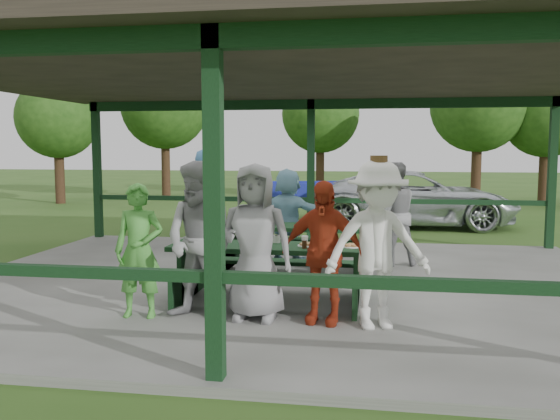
% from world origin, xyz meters
% --- Properties ---
extents(ground, '(90.00, 90.00, 0.00)m').
position_xyz_m(ground, '(0.00, 0.00, 0.00)').
color(ground, '#2C5019').
rests_on(ground, ground).
extents(concrete_slab, '(10.00, 8.00, 0.10)m').
position_xyz_m(concrete_slab, '(0.00, 0.00, 0.05)').
color(concrete_slab, '#63635E').
rests_on(concrete_slab, ground).
extents(pavilion_structure, '(10.60, 8.60, 3.24)m').
position_xyz_m(pavilion_structure, '(0.00, 0.00, 3.17)').
color(pavilion_structure, black).
rests_on(pavilion_structure, concrete_slab).
extents(picnic_table_near, '(2.58, 1.39, 0.75)m').
position_xyz_m(picnic_table_near, '(0.02, -1.20, 0.57)').
color(picnic_table_near, black).
rests_on(picnic_table_near, concrete_slab).
extents(picnic_table_far, '(2.65, 1.39, 0.75)m').
position_xyz_m(picnic_table_far, '(0.10, 0.80, 0.58)').
color(picnic_table_far, black).
rests_on(picnic_table_far, concrete_slab).
extents(table_setting, '(2.32, 0.45, 0.10)m').
position_xyz_m(table_setting, '(-0.04, -1.18, 0.88)').
color(table_setting, white).
rests_on(table_setting, picnic_table_near).
extents(contestant_green, '(0.61, 0.43, 1.59)m').
position_xyz_m(contestant_green, '(-1.39, -2.10, 0.89)').
color(contestant_green, green).
rests_on(contestant_green, concrete_slab).
extents(contestant_grey_left, '(1.02, 0.87, 1.85)m').
position_xyz_m(contestant_grey_left, '(-0.63, -2.11, 1.03)').
color(contestant_grey_left, gray).
rests_on(contestant_grey_left, concrete_slab).
extents(contestant_grey_mid, '(0.91, 0.60, 1.83)m').
position_xyz_m(contestant_grey_mid, '(-0.03, -1.97, 1.01)').
color(contestant_grey_mid, gray).
rests_on(contestant_grey_mid, concrete_slab).
extents(contestant_red, '(1.01, 0.56, 1.63)m').
position_xyz_m(contestant_red, '(0.76, -1.99, 0.92)').
color(contestant_red, '#A43017').
rests_on(contestant_red, concrete_slab).
extents(contestant_white_fedora, '(1.36, 1.04, 1.92)m').
position_xyz_m(contestant_white_fedora, '(1.38, -2.09, 1.03)').
color(contestant_white_fedora, white).
rests_on(contestant_white_fedora, concrete_slab).
extents(spectator_lblue, '(1.59, 0.92, 1.64)m').
position_xyz_m(spectator_lblue, '(-0.18, 1.75, 0.92)').
color(spectator_lblue, '#7FB1C5').
rests_on(spectator_lblue, concrete_slab).
extents(spectator_blue, '(0.78, 0.58, 1.97)m').
position_xyz_m(spectator_blue, '(-1.90, 2.34, 1.09)').
color(spectator_blue, '#4478B2').
rests_on(spectator_blue, concrete_slab).
extents(spectator_grey, '(1.01, 0.88, 1.76)m').
position_xyz_m(spectator_grey, '(1.65, 1.55, 0.98)').
color(spectator_grey, gray).
rests_on(spectator_grey, concrete_slab).
extents(pickup_truck, '(5.47, 2.71, 1.49)m').
position_xyz_m(pickup_truck, '(2.38, 7.53, 0.75)').
color(pickup_truck, silver).
rests_on(pickup_truck, ground).
extents(farm_trailer, '(3.51, 2.04, 1.22)m').
position_xyz_m(farm_trailer, '(-0.61, 8.04, 0.60)').
color(farm_trailer, '#1B2799').
rests_on(farm_trailer, ground).
extents(tree_far_left, '(3.63, 3.63, 5.68)m').
position_xyz_m(tree_far_left, '(-7.36, 15.22, 3.84)').
color(tree_far_left, '#332214').
rests_on(tree_far_left, ground).
extents(tree_left, '(3.33, 3.33, 5.20)m').
position_xyz_m(tree_left, '(-1.03, 17.03, 3.52)').
color(tree_left, '#332214').
rests_on(tree_left, ground).
extents(tree_mid, '(3.44, 3.44, 5.38)m').
position_xyz_m(tree_mid, '(4.98, 13.87, 3.64)').
color(tree_mid, '#332214').
rests_on(tree_mid, ground).
extents(tree_right, '(3.12, 3.12, 4.87)m').
position_xyz_m(tree_right, '(7.41, 14.21, 3.29)').
color(tree_right, '#332214').
rests_on(tree_right, ground).
extents(tree_edge_left, '(3.03, 3.03, 4.74)m').
position_xyz_m(tree_edge_left, '(-10.44, 12.14, 3.20)').
color(tree_edge_left, '#332214').
rests_on(tree_edge_left, ground).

